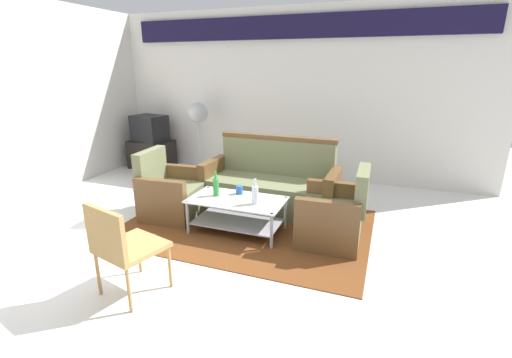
# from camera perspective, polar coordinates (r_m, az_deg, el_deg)

# --- Properties ---
(ground_plane) EXTENTS (14.00, 14.00, 0.00)m
(ground_plane) POSITION_cam_1_polar(r_m,az_deg,el_deg) (3.89, -6.81, -11.44)
(ground_plane) COLOR white
(wall_back) EXTENTS (6.52, 0.19, 2.80)m
(wall_back) POSITION_cam_1_polar(r_m,az_deg,el_deg) (6.28, 5.86, 13.81)
(wall_back) COLOR silver
(wall_back) RESTS_ON ground
(rug) EXTENTS (2.91, 2.04, 0.01)m
(rug) POSITION_cam_1_polar(r_m,az_deg,el_deg) (4.44, -1.42, -7.37)
(rug) COLOR brown
(rug) RESTS_ON ground
(couch) EXTENTS (1.81, 0.77, 0.96)m
(couch) POSITION_cam_1_polar(r_m,az_deg,el_deg) (4.84, 2.35, -1.27)
(couch) COLOR #6B704C
(couch) RESTS_ON rug
(armchair_left) EXTENTS (0.75, 0.81, 0.85)m
(armchair_left) POSITION_cam_1_polar(r_m,az_deg,el_deg) (4.77, -13.29, -2.40)
(armchair_left) COLOR #6B704C
(armchair_left) RESTS_ON rug
(armchair_right) EXTENTS (0.72, 0.78, 0.85)m
(armchair_right) POSITION_cam_1_polar(r_m,az_deg,el_deg) (4.06, 12.26, -5.93)
(armchair_right) COLOR #6B704C
(armchair_right) RESTS_ON rug
(coffee_table) EXTENTS (1.10, 0.60, 0.40)m
(coffee_table) POSITION_cam_1_polar(r_m,az_deg,el_deg) (4.19, -3.03, -4.99)
(coffee_table) COLOR silver
(coffee_table) RESTS_ON rug
(bottle_green) EXTENTS (0.07, 0.07, 0.30)m
(bottle_green) POSITION_cam_1_polar(r_m,az_deg,el_deg) (4.24, -6.38, -1.21)
(bottle_green) COLOR #2D8C38
(bottle_green) RESTS_ON coffee_table
(bottle_clear) EXTENTS (0.07, 0.07, 0.29)m
(bottle_clear) POSITION_cam_1_polar(r_m,az_deg,el_deg) (3.96, -0.15, -2.49)
(bottle_clear) COLOR silver
(bottle_clear) RESTS_ON coffee_table
(cup) EXTENTS (0.08, 0.08, 0.10)m
(cup) POSITION_cam_1_polar(r_m,az_deg,el_deg) (4.29, -2.64, -1.75)
(cup) COLOR #2659A5
(cup) RESTS_ON coffee_table
(tv_stand) EXTENTS (0.80, 0.50, 0.52)m
(tv_stand) POSITION_cam_1_polar(r_m,az_deg,el_deg) (7.16, -16.22, 3.81)
(tv_stand) COLOR black
(tv_stand) RESTS_ON ground
(television) EXTENTS (0.67, 0.54, 0.48)m
(television) POSITION_cam_1_polar(r_m,az_deg,el_deg) (7.06, -16.55, 7.75)
(television) COLOR black
(television) RESTS_ON tv_stand
(pedestal_fan) EXTENTS (0.36, 0.36, 1.27)m
(pedestal_fan) POSITION_cam_1_polar(r_m,az_deg,el_deg) (6.51, -9.22, 9.72)
(pedestal_fan) COLOR #2D2D33
(pedestal_fan) RESTS_ON ground
(wicker_chair) EXTENTS (0.58, 0.58, 0.84)m
(wicker_chair) POSITION_cam_1_polar(r_m,az_deg,el_deg) (3.17, -20.62, -9.57)
(wicker_chair) COLOR #AD844C
(wicker_chair) RESTS_ON ground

